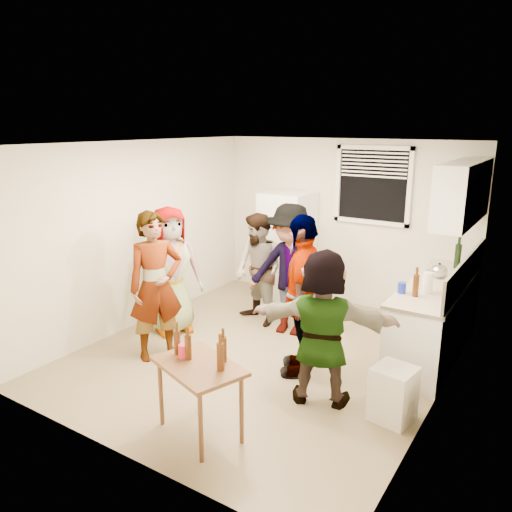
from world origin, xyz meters
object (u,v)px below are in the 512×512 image
Objects in this scene: guest_black at (301,371)px; guest_orange at (320,400)px; guest_back_left at (258,322)px; serving_table at (201,433)px; blue_cup at (401,293)px; kettle at (438,278)px; guest_back_right at (289,332)px; guest_grey at (174,330)px; guest_stripe at (160,356)px; red_cup at (184,357)px; beer_bottle_table at (221,370)px; wine_bottle at (456,268)px; refrigerator at (287,247)px; trash_bin at (393,395)px; beer_bottle_counter at (415,296)px.

guest_orange is at bearing 23.09° from guest_black.
serving_table is at bearing -48.52° from guest_back_left.
kettle is at bearing 75.75° from blue_cup.
guest_back_right is (-1.72, -0.60, -0.90)m from kettle.
kettle is 2.04m from guest_black.
guest_stripe is (0.37, -0.67, 0.00)m from guest_grey.
red_cup is at bearing -91.58° from guest_back_right.
blue_cup reaches higher than guest_back_right.
guest_back_right is 1.10× the size of guest_orange.
wine_bottle is at bearing 71.56° from beer_bottle_table.
guest_stripe is 1.11× the size of guest_orange.
refrigerator is 3.14m from guest_orange.
guest_orange is (2.06, 0.14, 0.00)m from guest_stripe.
blue_cup is 0.23× the size of trash_bin.
wine_bottle is (0.10, 0.53, 0.00)m from kettle.
refrigerator reaches higher than guest_orange.
guest_back_right is at bearing 172.07° from blue_cup.
beer_bottle_counter is (-0.05, -0.84, 0.00)m from kettle.
refrigerator is 2.57m from blue_cup.
red_cup is at bearing -144.60° from trash_bin.
red_cup is 0.08× the size of guest_back_left.
beer_bottle_counter is 1.21m from trash_bin.
wine_bottle is 1.31× the size of beer_bottle_table.
beer_bottle_counter is 0.30× the size of serving_table.
guest_back_right is 1.71m from guest_orange.
kettle is 3.33m from red_cup.
red_cup is 2.33m from guest_grey.
wine_bottle reaches higher than beer_bottle_counter.
guest_orange is (1.61, -1.38, 0.00)m from guest_back_left.
guest_orange is (1.77, -2.45, -0.85)m from refrigerator.
trash_bin is (0.29, -1.04, -0.65)m from blue_cup.
wine_bottle reaches higher than guest_stripe.
guest_back_right is (-0.43, 2.41, 0.00)m from serving_table.
trash_bin is 2.69m from guest_back_left.
guest_orange reaches higher than guest_black.
guest_grey reaches higher than guest_black.
refrigerator is 1.38m from guest_back_left.
kettle is 3.51m from guest_stripe.
wine_bottle is at bearing 65.57° from red_cup.
wine_bottle is 2.73m from guest_back_left.
serving_table reaches higher than guest_back_right.
guest_grey is 1.18m from guest_back_left.
guest_black is at bearing -61.17° from guest_back_right.
refrigerator is at bearing -72.35° from guest_orange.
red_cup is at bearing -126.64° from kettle.
refrigerator is 13.68× the size of red_cup.
refrigerator is at bearing 104.52° from red_cup.
kettle is at bearing 86.58° from beer_bottle_counter.
wine_bottle is at bearing 83.75° from beer_bottle_counter.
blue_cup is at bearing 169.79° from beer_bottle_counter.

